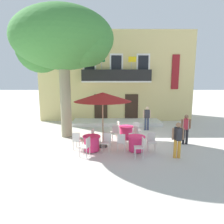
{
  "coord_description": "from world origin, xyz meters",
  "views": [
    {
      "loc": [
        -1.17,
        -11.0,
        3.43
      ],
      "look_at": [
        -1.07,
        1.86,
        1.3
      ],
      "focal_mm": 30.48,
      "sensor_mm": 36.0,
      "label": 1
    }
  ],
  "objects": [
    {
      "name": "cafe_table_middle",
      "position": [
        -0.24,
        -0.06,
        0.39
      ],
      "size": [
        0.86,
        0.86,
        0.76
      ],
      "color": "#E52D66",
      "rests_on": "ground"
    },
    {
      "name": "cafe_chair_middle_2",
      "position": [
        -0.59,
        0.61,
        0.53
      ],
      "size": [
        0.52,
        0.52,
        0.91
      ],
      "color": "silver",
      "rests_on": "ground"
    },
    {
      "name": "cafe_umbrella",
      "position": [
        -1.56,
        -1.48,
        2.61
      ],
      "size": [
        2.9,
        2.9,
        2.85
      ],
      "color": "#997A56",
      "rests_on": "ground"
    },
    {
      "name": "pedestrian_mid_plaza",
      "position": [
        1.36,
        1.96,
        0.94
      ],
      "size": [
        0.53,
        0.27,
        1.66
      ],
      "color": "#384260",
      "rests_on": "ground"
    },
    {
      "name": "cafe_chair_front_0",
      "position": [
        0.18,
        -2.85,
        0.53
      ],
      "size": [
        0.4,
        0.4,
        0.91
      ],
      "color": "silver",
      "rests_on": "ground"
    },
    {
      "name": "pedestrian_by_tree",
      "position": [
        1.8,
        -2.92,
        0.91
      ],
      "size": [
        0.53,
        0.37,
        1.62
      ],
      "color": "gold",
      "rests_on": "ground"
    },
    {
      "name": "plane_tree",
      "position": [
        -3.99,
        0.54,
        5.65
      ],
      "size": [
        5.98,
        5.25,
        7.55
      ],
      "color": "gray",
      "rests_on": "ground"
    },
    {
      "name": "pedestrian_near_entrance",
      "position": [
        2.89,
        -1.06,
        0.92
      ],
      "size": [
        0.53,
        0.4,
        1.64
      ],
      "color": "#232328",
      "rests_on": "ground"
    },
    {
      "name": "entrance_step_platform",
      "position": [
        -0.69,
        3.96,
        0.12
      ],
      "size": [
        7.01,
        2.08,
        0.25
      ],
      "primitive_type": "cube",
      "color": "silver",
      "rests_on": "ground"
    },
    {
      "name": "cafe_chair_near_tree_3",
      "position": [
        -1.36,
        -2.14,
        0.53
      ],
      "size": [
        0.48,
        0.48,
        0.91
      ],
      "color": "silver",
      "rests_on": "ground"
    },
    {
      "name": "cafe_chair_near_tree_0",
      "position": [
        -2.01,
        -1.29,
        0.53
      ],
      "size": [
        0.48,
        0.48,
        0.91
      ],
      "color": "silver",
      "rests_on": "ground"
    },
    {
      "name": "cafe_chair_near_tree_2",
      "position": [
        -2.28,
        -2.77,
        0.53
      ],
      "size": [
        0.51,
        0.51,
        0.91
      ],
      "color": "silver",
      "rests_on": "ground"
    },
    {
      "name": "cafe_chair_middle_1",
      "position": [
        0.45,
        0.24,
        0.53
      ],
      "size": [
        0.51,
        0.51,
        0.91
      ],
      "color": "silver",
      "rests_on": "ground"
    },
    {
      "name": "ground_plane",
      "position": [
        0.0,
        0.0,
        0.0
      ],
      "size": [
        120.0,
        120.0,
        0.0
      ],
      "primitive_type": "plane",
      "color": "beige"
    },
    {
      "name": "cafe_table_near_tree",
      "position": [
        -2.1,
        -2.04,
        0.39
      ],
      "size": [
        0.86,
        0.86,
        0.76
      ],
      "color": "#E52D66",
      "rests_on": "ground"
    },
    {
      "name": "cafe_chair_front_1",
      "position": [
        0.84,
        -2.05,
        0.53
      ],
      "size": [
        0.42,
        0.42,
        0.91
      ],
      "color": "silver",
      "rests_on": "ground"
    },
    {
      "name": "cafe_chair_middle_3",
      "position": [
        -0.93,
        -0.38,
        0.53
      ],
      "size": [
        0.51,
        0.51,
        0.91
      ],
      "color": "silver",
      "rests_on": "ground"
    },
    {
      "name": "ground_planter_left",
      "position": [
        -4.55,
        3.77,
        0.36
      ],
      "size": [
        0.32,
        0.32,
        0.65
      ],
      "color": "#995638",
      "rests_on": "ground"
    },
    {
      "name": "cafe_chair_near_tree_1",
      "position": [
        -2.84,
        -1.89,
        0.53
      ],
      "size": [
        0.5,
        0.5,
        0.91
      ],
      "color": "silver",
      "rests_on": "ground"
    },
    {
      "name": "cafe_table_front",
      "position": [
        0.09,
        -2.1,
        0.39
      ],
      "size": [
        0.86,
        0.86,
        0.76
      ],
      "color": "#E52D66",
      "rests_on": "ground"
    },
    {
      "name": "cafe_chair_middle_0",
      "position": [
        0.17,
        -0.69,
        0.53
      ],
      "size": [
        0.54,
        0.54,
        0.91
      ],
      "color": "silver",
      "rests_on": "ground"
    },
    {
      "name": "building_facade",
      "position": [
        -0.69,
        6.99,
        3.75
      ],
      "size": [
        13.0,
        5.09,
        7.5
      ],
      "color": "#DBC67F",
      "rests_on": "ground"
    },
    {
      "name": "cafe_chair_front_2",
      "position": [
        0.12,
        -1.34,
        0.53
      ],
      "size": [
        0.45,
        0.45,
        0.91
      ],
      "color": "silver",
      "rests_on": "ground"
    },
    {
      "name": "cafe_chair_front_3",
      "position": [
        -0.66,
        -2.16,
        0.53
      ],
      "size": [
        0.4,
        0.4,
        0.91
      ],
      "color": "silver",
      "rests_on": "ground"
    }
  ]
}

